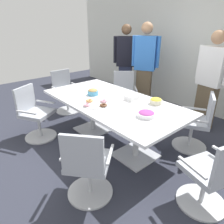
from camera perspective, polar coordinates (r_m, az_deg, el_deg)
ground_plane at (r=3.57m, az=0.00°, el=-8.18°), size 10.00×10.00×0.01m
back_wall at (r=4.96m, az=22.49°, el=16.54°), size 8.00×0.10×2.80m
conference_table at (r=3.28m, az=0.00°, el=1.20°), size 2.40×1.20×0.75m
office_chair_0 at (r=2.36m, az=-6.78°, el=-15.25°), size 0.76×0.76×0.91m
office_chair_1 at (r=2.46m, az=25.82°, el=-16.04°), size 0.67×0.67×0.91m
office_chair_2 at (r=3.48m, az=22.33°, el=-3.30°), size 0.74×0.74×0.91m
office_chair_3 at (r=4.49m, az=3.33°, el=4.56°), size 0.76×0.76×0.91m
office_chair_4 at (r=4.73m, az=-12.78°, el=5.01°), size 0.54×0.54×0.91m
office_chair_5 at (r=3.76m, az=-20.55°, el=-0.97°), size 0.74×0.74×0.91m
person_standing_0 at (r=5.22m, az=3.82°, el=13.65°), size 0.52×0.46×1.84m
person_standing_1 at (r=4.70m, az=9.12°, el=12.67°), size 0.58×0.40×1.89m
person_standing_2 at (r=4.07m, az=25.56°, el=7.84°), size 0.62×0.28×1.77m
snack_bowl_candy_mix at (r=2.70m, az=9.49°, el=-0.54°), size 0.23×0.23×0.08m
snack_bowl_cookies at (r=3.47m, az=-5.35°, el=5.58°), size 0.18×0.18×0.11m
snack_bowl_chips_yellow at (r=3.14m, az=12.10°, el=3.04°), size 0.18×0.18×0.10m
donut_platter at (r=3.06m, az=-4.47°, el=2.33°), size 0.39×0.39×0.04m
napkin_pile at (r=3.25m, az=5.40°, el=3.97°), size 0.17×0.17×0.07m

